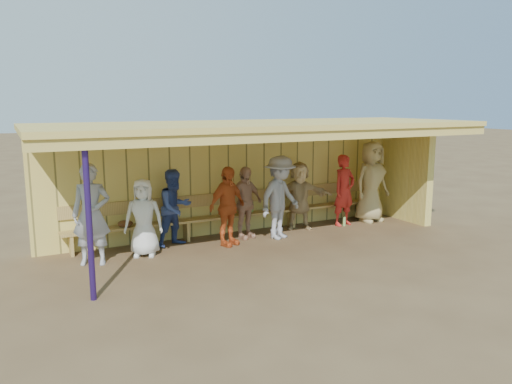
# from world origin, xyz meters

# --- Properties ---
(ground) EXTENTS (90.00, 90.00, 0.00)m
(ground) POSITION_xyz_m (0.00, 0.00, 0.00)
(ground) COLOR brown
(ground) RESTS_ON ground
(player_a) EXTENTS (0.78, 0.64, 1.83)m
(player_a) POSITION_xyz_m (-3.31, 0.32, 0.92)
(player_a) COLOR #9B9EA4
(player_a) RESTS_ON ground
(player_b) EXTENTS (0.85, 0.72, 1.48)m
(player_b) POSITION_xyz_m (-2.36, 0.40, 0.74)
(player_b) COLOR white
(player_b) RESTS_ON ground
(player_c) EXTENTS (0.91, 0.80, 1.57)m
(player_c) POSITION_xyz_m (-1.61, 0.81, 0.78)
(player_c) COLOR #33478D
(player_c) RESTS_ON ground
(player_d) EXTENTS (1.03, 0.73, 1.62)m
(player_d) POSITION_xyz_m (-0.66, 0.34, 0.81)
(player_d) COLOR #D05621
(player_d) RESTS_ON ground
(player_e) EXTENTS (1.32, 1.04, 1.78)m
(player_e) POSITION_xyz_m (0.56, 0.31, 0.89)
(player_e) COLOR #9A9BA3
(player_e) RESTS_ON ground
(player_f) EXTENTS (1.51, 0.98, 1.56)m
(player_f) POSITION_xyz_m (1.35, 0.81, 0.78)
(player_f) COLOR tan
(player_f) RESTS_ON ground
(player_g) EXTENTS (0.67, 0.49, 1.68)m
(player_g) POSITION_xyz_m (2.49, 0.65, 0.84)
(player_g) COLOR red
(player_g) RESTS_ON ground
(player_h) EXTENTS (1.02, 0.72, 1.97)m
(player_h) POSITION_xyz_m (3.31, 0.66, 0.98)
(player_h) COLOR tan
(player_h) RESTS_ON ground
(player_extra) EXTENTS (0.98, 0.60, 1.55)m
(player_extra) POSITION_xyz_m (-0.11, 0.66, 0.78)
(player_extra) COLOR tan
(player_extra) RESTS_ON ground
(dugout_structure) EXTENTS (8.80, 3.20, 2.50)m
(dugout_structure) POSITION_xyz_m (0.39, 0.69, 1.69)
(dugout_structure) COLOR #E4CC61
(dugout_structure) RESTS_ON ground
(bench) EXTENTS (7.60, 0.34, 0.93)m
(bench) POSITION_xyz_m (0.00, 1.12, 0.53)
(bench) COLOR tan
(bench) RESTS_ON ground
(dugout_equipment) EXTENTS (7.02, 0.62, 0.80)m
(dugout_equipment) POSITION_xyz_m (-0.98, 0.99, 0.49)
(dugout_equipment) COLOR gold
(dugout_equipment) RESTS_ON ground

